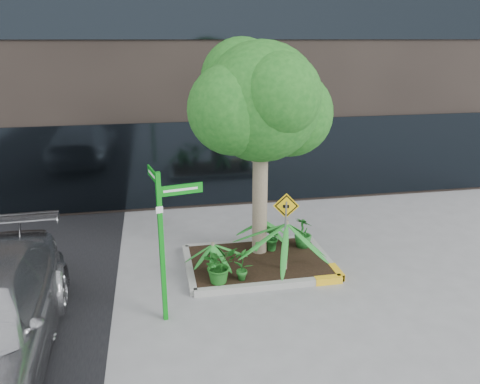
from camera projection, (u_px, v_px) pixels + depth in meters
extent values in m
plane|color=gray|center=(252.00, 272.00, 10.57)|extent=(80.00, 80.00, 0.00)
cube|color=#9E9E99|center=(248.00, 243.00, 11.89)|extent=(3.20, 0.15, 0.15)
cube|color=#9E9E99|center=(270.00, 286.00, 9.84)|extent=(3.20, 0.15, 0.15)
cube|color=#9E9E99|center=(189.00, 269.00, 10.58)|extent=(0.15, 2.20, 0.15)
cube|color=#9E9E99|center=(323.00, 257.00, 11.15)|extent=(0.15, 2.20, 0.15)
cube|color=yellow|center=(328.00, 280.00, 10.07)|extent=(0.60, 0.17, 0.15)
cube|color=black|center=(258.00, 261.00, 10.85)|extent=(3.05, 2.05, 0.06)
cylinder|color=gray|center=(260.00, 192.00, 10.81)|extent=(0.35, 0.35, 3.28)
cylinder|color=gray|center=(265.00, 141.00, 10.46)|extent=(0.62, 0.17, 1.06)
sphere|color=#195618|center=(261.00, 102.00, 10.17)|extent=(2.62, 2.62, 2.62)
sphere|color=#195618|center=(290.00, 114.00, 10.71)|extent=(1.97, 1.97, 1.97)
sphere|color=#195618|center=(233.00, 109.00, 9.88)|extent=(1.97, 1.97, 1.97)
sphere|color=#195618|center=(279.00, 95.00, 9.52)|extent=(1.75, 1.75, 1.75)
sphere|color=#195618|center=(242.00, 80.00, 10.48)|extent=(1.86, 1.86, 1.86)
cylinder|color=gray|center=(286.00, 245.00, 10.23)|extent=(0.07, 0.07, 1.16)
cylinder|color=gray|center=(213.00, 257.00, 10.17)|extent=(0.07, 0.07, 0.70)
cylinder|color=gray|center=(264.00, 232.00, 11.46)|extent=(0.07, 0.07, 0.72)
imported|color=#1B5B1A|center=(219.00, 265.00, 9.74)|extent=(0.97, 0.97, 0.79)
imported|color=#1E6621|center=(303.00, 232.00, 11.40)|extent=(0.59, 0.59, 0.76)
imported|color=#206720|center=(242.00, 263.00, 9.83)|extent=(0.51, 0.51, 0.76)
imported|color=#1D6621|center=(272.00, 238.00, 11.19)|extent=(0.46, 0.46, 0.68)
cube|color=#0D9017|center=(162.00, 249.00, 8.36)|extent=(0.10, 0.10, 2.88)
cube|color=#0D9017|center=(181.00, 189.00, 8.17)|extent=(0.79, 0.18, 0.19)
cube|color=#0D9017|center=(153.00, 175.00, 8.30)|extent=(0.18, 0.79, 0.19)
cube|color=white|center=(181.00, 190.00, 8.15)|extent=(0.61, 0.13, 0.04)
cube|color=white|center=(152.00, 175.00, 8.30)|extent=(0.13, 0.61, 0.04)
cube|color=white|center=(160.00, 210.00, 8.08)|extent=(0.12, 0.03, 0.12)
cylinder|color=slate|center=(285.00, 236.00, 10.08)|extent=(0.10, 0.27, 1.64)
cube|color=yellow|center=(286.00, 206.00, 9.84)|extent=(0.54, 0.14, 0.55)
cube|color=black|center=(286.00, 206.00, 9.83)|extent=(0.48, 0.11, 0.49)
cube|color=yellow|center=(286.00, 206.00, 9.83)|extent=(0.41, 0.09, 0.42)
cube|color=black|center=(286.00, 207.00, 9.83)|extent=(0.13, 0.03, 0.07)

